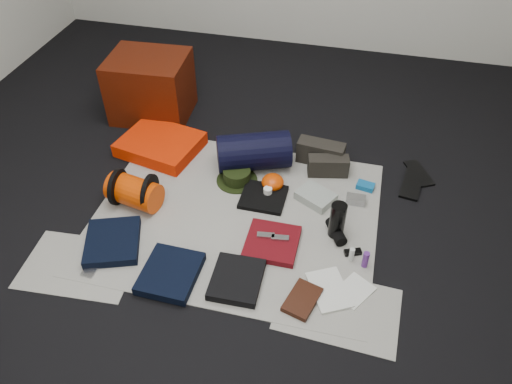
% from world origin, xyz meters
% --- Properties ---
extents(floor, '(4.50, 4.50, 0.02)m').
position_xyz_m(floor, '(0.00, 0.00, -0.01)').
color(floor, black).
rests_on(floor, ground).
extents(newspaper_mat, '(1.60, 1.30, 0.01)m').
position_xyz_m(newspaper_mat, '(0.00, 0.00, 0.00)').
color(newspaper_mat, '#B4B2A6').
rests_on(newspaper_mat, floor).
extents(newspaper_sheet_front_left, '(0.61, 0.44, 0.00)m').
position_xyz_m(newspaper_sheet_front_left, '(-0.70, -0.55, 0.00)').
color(newspaper_sheet_front_left, '#B4B2A6').
rests_on(newspaper_sheet_front_left, floor).
extents(newspaper_sheet_front_right, '(0.60, 0.43, 0.00)m').
position_xyz_m(newspaper_sheet_front_right, '(0.65, -0.50, 0.00)').
color(newspaper_sheet_front_right, '#B4B2A6').
rests_on(newspaper_sheet_front_right, floor).
extents(red_cabinet, '(0.56, 0.47, 0.44)m').
position_xyz_m(red_cabinet, '(-0.86, 0.88, 0.22)').
color(red_cabinet, '#4A1305').
rests_on(red_cabinet, floor).
extents(sleeping_pad, '(0.56, 0.49, 0.09)m').
position_xyz_m(sleeping_pad, '(-0.65, 0.47, 0.05)').
color(sleeping_pad, red).
rests_on(sleeping_pad, newspaper_mat).
extents(stuff_sack, '(0.33, 0.24, 0.18)m').
position_xyz_m(stuff_sack, '(-0.60, -0.04, 0.10)').
color(stuff_sack, '#CB3903').
rests_on(stuff_sack, newspaper_mat).
extents(sack_strap_left, '(0.02, 0.22, 0.22)m').
position_xyz_m(sack_strap_left, '(-0.70, -0.04, 0.11)').
color(sack_strap_left, black).
rests_on(sack_strap_left, newspaper_mat).
extents(sack_strap_right, '(0.02, 0.22, 0.22)m').
position_xyz_m(sack_strap_right, '(-0.50, -0.04, 0.11)').
color(sack_strap_right, black).
rests_on(sack_strap_right, newspaper_mat).
extents(navy_duffel, '(0.51, 0.39, 0.24)m').
position_xyz_m(navy_duffel, '(-0.01, 0.45, 0.12)').
color(navy_duffel, black).
rests_on(navy_duffel, newspaper_mat).
extents(boonie_brim, '(0.29, 0.29, 0.01)m').
position_xyz_m(boonie_brim, '(-0.07, 0.29, 0.01)').
color(boonie_brim, black).
rests_on(boonie_brim, newspaper_mat).
extents(boonie_crown, '(0.17, 0.17, 0.07)m').
position_xyz_m(boonie_crown, '(-0.07, 0.29, 0.05)').
color(boonie_crown, black).
rests_on(boonie_crown, boonie_brim).
extents(hiking_boot_left, '(0.31, 0.14, 0.15)m').
position_xyz_m(hiking_boot_left, '(0.40, 0.60, 0.08)').
color(hiking_boot_left, black).
rests_on(hiking_boot_left, newspaper_mat).
extents(hiking_boot_right, '(0.27, 0.14, 0.13)m').
position_xyz_m(hiking_boot_right, '(0.46, 0.49, 0.07)').
color(hiking_boot_right, black).
rests_on(hiking_boot_right, newspaper_mat).
extents(flip_flop_left, '(0.16, 0.31, 0.02)m').
position_xyz_m(flip_flop_left, '(0.99, 0.52, 0.01)').
color(flip_flop_left, black).
rests_on(flip_flop_left, floor).
extents(flip_flop_right, '(0.20, 0.26, 0.01)m').
position_xyz_m(flip_flop_right, '(1.03, 0.63, 0.01)').
color(flip_flop_right, black).
rests_on(flip_flop_right, floor).
extents(trousers_navy_a, '(0.37, 0.40, 0.05)m').
position_xyz_m(trousers_navy_a, '(-0.59, -0.38, 0.03)').
color(trousers_navy_a, black).
rests_on(trousers_navy_a, newspaper_mat).
extents(trousers_navy_b, '(0.28, 0.32, 0.05)m').
position_xyz_m(trousers_navy_b, '(-0.21, -0.51, 0.03)').
color(trousers_navy_b, black).
rests_on(trousers_navy_b, newspaper_mat).
extents(trousers_charcoal, '(0.26, 0.29, 0.04)m').
position_xyz_m(trousers_charcoal, '(0.13, -0.46, 0.03)').
color(trousers_charcoal, black).
rests_on(trousers_charcoal, newspaper_mat).
extents(black_tshirt, '(0.26, 0.25, 0.03)m').
position_xyz_m(black_tshirt, '(0.12, 0.17, 0.02)').
color(black_tshirt, black).
rests_on(black_tshirt, newspaper_mat).
extents(red_shirt, '(0.28, 0.28, 0.04)m').
position_xyz_m(red_shirt, '(0.25, -0.18, 0.02)').
color(red_shirt, '#5A0910').
rests_on(red_shirt, newspaper_mat).
extents(orange_stuff_sack, '(0.18, 0.18, 0.09)m').
position_xyz_m(orange_stuff_sack, '(0.15, 0.28, 0.05)').
color(orange_stuff_sack, '#CB3903').
rests_on(orange_stuff_sack, newspaper_mat).
extents(first_aid_pouch, '(0.26, 0.24, 0.05)m').
position_xyz_m(first_aid_pouch, '(0.43, 0.23, 0.03)').
color(first_aid_pouch, gray).
rests_on(first_aid_pouch, newspaper_mat).
extents(water_bottle, '(0.11, 0.11, 0.22)m').
position_xyz_m(water_bottle, '(0.58, -0.01, 0.11)').
color(water_bottle, black).
rests_on(water_bottle, newspaper_mat).
extents(speaker, '(0.14, 0.18, 0.07)m').
position_xyz_m(speaker, '(0.58, -0.03, 0.04)').
color(speaker, black).
rests_on(speaker, newspaper_mat).
extents(compact_camera, '(0.11, 0.07, 0.04)m').
position_xyz_m(compact_camera, '(0.66, 0.27, 0.03)').
color(compact_camera, '#9FA0A4').
rests_on(compact_camera, newspaper_mat).
extents(cyan_case, '(0.12, 0.09, 0.03)m').
position_xyz_m(cyan_case, '(0.71, 0.41, 0.02)').
color(cyan_case, '#0F5891').
rests_on(cyan_case, newspaper_mat).
extents(toiletry_purple, '(0.04, 0.04, 0.10)m').
position_xyz_m(toiletry_purple, '(0.75, -0.20, 0.06)').
color(toiletry_purple, '#59267C').
rests_on(toiletry_purple, newspaper_mat).
extents(toiletry_clear, '(0.04, 0.04, 0.08)m').
position_xyz_m(toiletry_clear, '(0.68, -0.18, 0.05)').
color(toiletry_clear, beige).
rests_on(toiletry_clear, newspaper_mat).
extents(paperback_book, '(0.19, 0.24, 0.03)m').
position_xyz_m(paperback_book, '(0.47, -0.50, 0.02)').
color(paperback_book, black).
rests_on(paperback_book, newspaper_mat).
extents(map_booklet, '(0.27, 0.30, 0.01)m').
position_xyz_m(map_booklet, '(0.59, -0.40, 0.01)').
color(map_booklet, silver).
rests_on(map_booklet, newspaper_mat).
extents(map_printout, '(0.22, 0.23, 0.01)m').
position_xyz_m(map_printout, '(0.71, -0.38, 0.01)').
color(map_printout, silver).
rests_on(map_printout, newspaper_mat).
extents(sunglasses, '(0.10, 0.07, 0.02)m').
position_xyz_m(sunglasses, '(0.68, -0.14, 0.02)').
color(sunglasses, black).
rests_on(sunglasses, newspaper_mat).
extents(key_cluster, '(0.07, 0.07, 0.01)m').
position_xyz_m(key_cluster, '(-0.62, -0.58, 0.01)').
color(key_cluster, '#9FA0A4').
rests_on(key_cluster, newspaper_mat).
extents(tape_roll, '(0.05, 0.05, 0.04)m').
position_xyz_m(tape_roll, '(0.14, 0.20, 0.05)').
color(tape_roll, white).
rests_on(tape_roll, black_tshirt).
extents(energy_bar_a, '(0.10, 0.05, 0.01)m').
position_xyz_m(energy_bar_a, '(0.21, -0.16, 0.05)').
color(energy_bar_a, '#9FA0A4').
rests_on(energy_bar_a, red_shirt).
extents(energy_bar_b, '(0.10, 0.05, 0.01)m').
position_xyz_m(energy_bar_b, '(0.29, -0.16, 0.05)').
color(energy_bar_b, '#9FA0A4').
rests_on(energy_bar_b, red_shirt).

